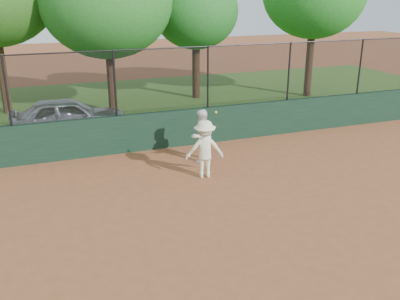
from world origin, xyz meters
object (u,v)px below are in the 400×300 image
object	(u,v)px
tree_2	(106,1)
tree_3	(196,12)
player_second	(201,136)
player_main	(205,149)
parked_car	(68,116)

from	to	relation	value
tree_2	tree_3	bearing A→B (deg)	17.06
tree_3	player_second	bearing A→B (deg)	-109.17
player_main	tree_2	bearing A→B (deg)	97.82
player_second	player_main	xyz separation A→B (m)	(-0.33, -1.17, 0.01)
parked_car	player_main	size ratio (longest dim) A/B	2.10
tree_3	tree_2	bearing A→B (deg)	-162.94
tree_2	tree_3	world-z (taller)	tree_2
parked_car	tree_3	xyz separation A→B (m)	(6.22, 3.97, 3.27)
tree_2	tree_3	xyz separation A→B (m)	(4.19, 1.29, -0.52)
parked_car	tree_2	world-z (taller)	tree_2
tree_2	parked_car	bearing A→B (deg)	-127.12
player_main	tree_2	size ratio (longest dim) A/B	0.28
tree_2	player_main	bearing A→B (deg)	-82.18
player_second	player_main	distance (m)	1.22
player_second	player_main	world-z (taller)	player_main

